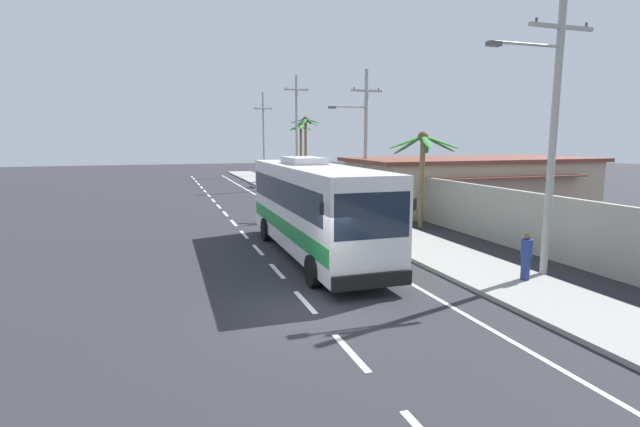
% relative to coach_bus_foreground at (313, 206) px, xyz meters
% --- Properties ---
extents(ground_plane, '(160.00, 160.00, 0.00)m').
position_rel_coach_bus_foreground_xyz_m(ground_plane, '(-1.97, -5.99, -2.03)').
color(ground_plane, '#28282D').
extents(sidewalk_kerb, '(3.20, 90.00, 0.14)m').
position_rel_coach_bus_foreground_xyz_m(sidewalk_kerb, '(4.83, 4.01, -1.96)').
color(sidewalk_kerb, gray).
rests_on(sidewalk_kerb, ground).
extents(lane_markings, '(3.94, 71.01, 0.01)m').
position_rel_coach_bus_foreground_xyz_m(lane_markings, '(0.28, 8.81, -2.03)').
color(lane_markings, white).
rests_on(lane_markings, ground).
extents(boundary_wall, '(0.24, 60.00, 2.51)m').
position_rel_coach_bus_foreground_xyz_m(boundary_wall, '(8.63, 8.01, -0.78)').
color(boundary_wall, '#9E998E').
rests_on(boundary_wall, ground).
extents(coach_bus_foreground, '(3.05, 11.52, 3.91)m').
position_rel_coach_bus_foreground_xyz_m(coach_bus_foreground, '(0.00, 0.00, 0.00)').
color(coach_bus_foreground, silver).
rests_on(coach_bus_foreground, ground).
extents(motorcycle_beside_bus, '(0.56, 1.96, 1.64)m').
position_rel_coach_bus_foreground_xyz_m(motorcycle_beside_bus, '(2.39, 8.56, -1.37)').
color(motorcycle_beside_bus, black).
rests_on(motorcycle_beside_bus, ground).
extents(pedestrian_near_kerb, '(0.36, 0.36, 1.78)m').
position_rel_coach_bus_foreground_xyz_m(pedestrian_near_kerb, '(5.78, 9.68, -0.96)').
color(pedestrian_near_kerb, black).
rests_on(pedestrian_near_kerb, sidewalk_kerb).
extents(pedestrian_far_walk, '(0.36, 0.36, 1.54)m').
position_rel_coach_bus_foreground_xyz_m(pedestrian_far_walk, '(5.32, -5.90, -1.10)').
color(pedestrian_far_walk, navy).
rests_on(pedestrian_far_walk, sidewalk_kerb).
extents(utility_pole_nearest, '(3.98, 0.24, 9.96)m').
position_rel_coach_bus_foreground_xyz_m(utility_pole_nearest, '(6.35, -5.51, 3.28)').
color(utility_pole_nearest, '#9E9E99').
rests_on(utility_pole_nearest, ground).
extents(utility_pole_mid, '(3.53, 0.24, 8.92)m').
position_rel_coach_bus_foreground_xyz_m(utility_pole_mid, '(6.60, 9.95, 2.73)').
color(utility_pole_mid, '#9E9E99').
rests_on(utility_pole_mid, ground).
extents(utility_pole_far, '(2.36, 0.24, 10.40)m').
position_rel_coach_bus_foreground_xyz_m(utility_pole_far, '(6.56, 25.41, 3.39)').
color(utility_pole_far, '#9E9E99').
rests_on(utility_pole_far, ground).
extents(utility_pole_distant, '(2.35, 0.24, 10.26)m').
position_rel_coach_bus_foreground_xyz_m(utility_pole_distant, '(6.70, 40.86, 3.28)').
color(utility_pole_distant, '#9E9E99').
rests_on(utility_pole_distant, ground).
extents(palm_nearest, '(3.94, 3.68, 5.06)m').
position_rel_coach_bus_foreground_xyz_m(palm_nearest, '(7.34, 4.04, 1.81)').
color(palm_nearest, brown).
rests_on(palm_nearest, ground).
extents(palm_second, '(2.99, 2.82, 6.93)m').
position_rel_coach_bus_foreground_xyz_m(palm_second, '(8.61, 29.31, 3.07)').
color(palm_second, brown).
rests_on(palm_second, ground).
extents(palm_third, '(2.62, 2.64, 6.43)m').
position_rel_coach_bus_foreground_xyz_m(palm_third, '(9.06, 32.60, 2.65)').
color(palm_third, brown).
rests_on(palm_third, ground).
extents(roadside_building, '(16.51, 8.18, 3.40)m').
position_rel_coach_bus_foreground_xyz_m(roadside_building, '(14.23, 9.32, -0.31)').
color(roadside_building, tan).
rests_on(roadside_building, ground).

